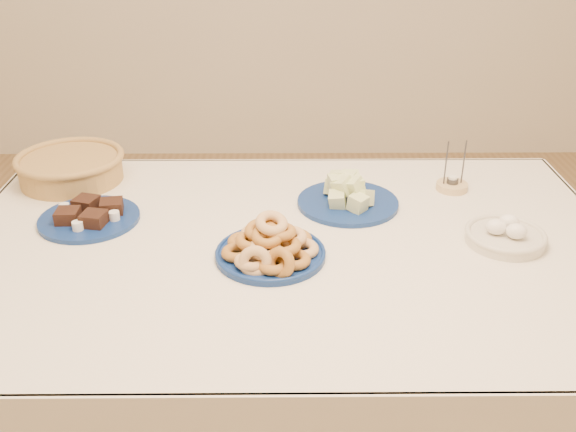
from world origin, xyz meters
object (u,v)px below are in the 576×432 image
Objects in this scene: dining_table at (288,277)px; candle_holder at (452,185)px; melon_plate at (347,195)px; egg_bowl at (506,235)px; brownie_plate at (89,216)px; donut_platter at (270,246)px; wicker_basket at (71,167)px.

candle_holder is (0.49, 0.31, 0.12)m from dining_table.
dining_table is 5.25× the size of melon_plate.
candle_holder reaches higher than dining_table.
egg_bowl is (0.38, -0.22, -0.01)m from melon_plate.
donut_platter is at bearing -22.03° from brownie_plate.
dining_table is at bearing -30.56° from wicker_basket.
donut_platter is at bearing -173.09° from egg_bowl.
wicker_basket is at bearing 161.84° from egg_bowl.
melon_plate is 0.84m from wicker_basket.
donut_platter reaches higher than melon_plate.
melon_plate is 2.12× the size of candle_holder.
wicker_basket is 2.45× the size of candle_holder.
wicker_basket is at bearing 142.74° from donut_platter.
candle_holder is (1.02, 0.19, -0.00)m from brownie_plate.
dining_table is at bearing -147.51° from candle_holder.
melon_plate is 1.11× the size of brownie_plate.
egg_bowl is (0.06, -0.32, 0.01)m from candle_holder.
brownie_plate is at bearing -172.57° from melon_plate.
melon_plate is at bearing 7.43° from brownie_plate.
brownie_plate is (-0.49, 0.20, -0.02)m from donut_platter.
candle_holder reaches higher than egg_bowl.
melon_plate is 0.86× the size of wicker_basket.
candle_holder is (0.53, 0.39, -0.02)m from donut_platter.
donut_platter is 2.10× the size of candle_holder.
dining_table is 0.30m from melon_plate.
brownie_plate is 0.78× the size of wicker_basket.
brownie_plate is 1.91× the size of candle_holder.
melon_plate is at bearing 53.99° from donut_platter.
wicker_basket is (-0.83, 0.18, 0.01)m from melon_plate.
donut_platter reaches higher than egg_bowl.
brownie_plate is 1.09m from egg_bowl.
donut_platter is 0.60m from egg_bowl.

